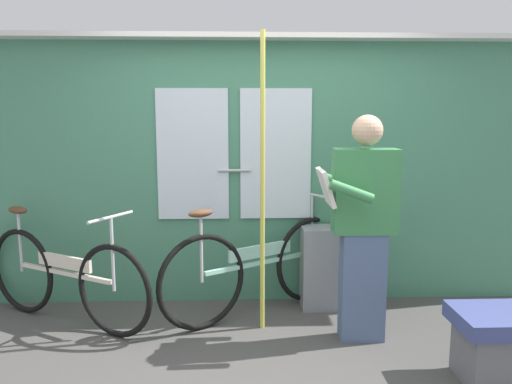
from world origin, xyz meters
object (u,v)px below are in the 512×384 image
(bicycle_leaning_behind, at_px, (260,267))
(bench_seat_corner, at_px, (511,344))
(trash_bin_by_wall, at_px, (322,267))
(bicycle_near_door, at_px, (65,277))
(handrail_pole, at_px, (263,185))
(passenger_reading_newspaper, at_px, (363,224))

(bicycle_leaning_behind, bearing_deg, bench_seat_corner, -69.35)
(bicycle_leaning_behind, bearing_deg, trash_bin_by_wall, -17.74)
(bicycle_near_door, xyz_separation_m, handrail_pole, (1.53, -0.13, 0.74))
(passenger_reading_newspaper, bearing_deg, bicycle_leaning_behind, -33.13)
(passenger_reading_newspaper, distance_m, handrail_pole, 0.78)
(bicycle_near_door, bearing_deg, bicycle_leaning_behind, 35.29)
(passenger_reading_newspaper, relative_size, bench_seat_corner, 2.33)
(bicycle_leaning_behind, distance_m, passenger_reading_newspaper, 0.98)
(passenger_reading_newspaper, bearing_deg, bench_seat_corner, 141.79)
(bicycle_leaning_behind, bearing_deg, handrail_pole, -120.46)
(bicycle_leaning_behind, distance_m, bench_seat_corner, 1.88)
(trash_bin_by_wall, bearing_deg, bench_seat_corner, -52.83)
(bicycle_near_door, bearing_deg, trash_bin_by_wall, 37.80)
(trash_bin_by_wall, xyz_separation_m, handrail_pole, (-0.53, -0.41, 0.77))
(passenger_reading_newspaper, xyz_separation_m, handrail_pole, (-0.70, 0.22, 0.25))
(passenger_reading_newspaper, height_order, trash_bin_by_wall, passenger_reading_newspaper)
(bicycle_near_door, height_order, passenger_reading_newspaper, passenger_reading_newspaper)
(trash_bin_by_wall, xyz_separation_m, bench_seat_corner, (0.96, -1.27, -0.11))
(bicycle_leaning_behind, bearing_deg, passenger_reading_newspaper, -66.61)
(bicycle_leaning_behind, relative_size, bench_seat_corner, 2.24)
(passenger_reading_newspaper, bearing_deg, trash_bin_by_wall, -72.88)
(bicycle_near_door, height_order, bench_seat_corner, bicycle_near_door)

